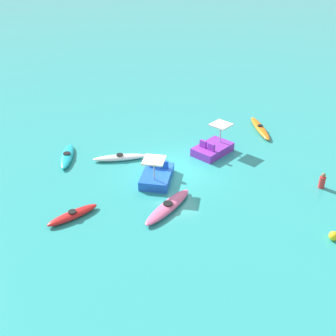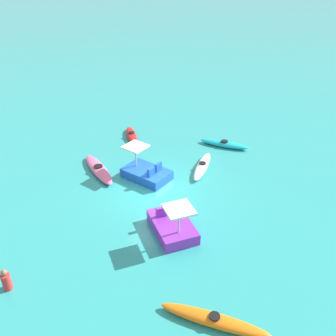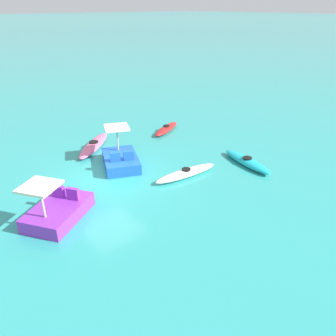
# 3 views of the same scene
# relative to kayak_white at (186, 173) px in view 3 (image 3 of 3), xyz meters

# --- Properties ---
(ground_plane) EXTENTS (600.00, 600.00, 0.00)m
(ground_plane) POSITION_rel_kayak_white_xyz_m (-2.80, 1.91, -0.16)
(ground_plane) COLOR teal
(kayak_white) EXTENTS (3.19, 0.96, 0.37)m
(kayak_white) POSITION_rel_kayak_white_xyz_m (0.00, 0.00, 0.00)
(kayak_white) COLOR white
(kayak_white) RESTS_ON ground_plane
(kayak_cyan) EXTENTS (1.29, 3.08, 0.37)m
(kayak_cyan) POSITION_rel_kayak_white_xyz_m (2.96, -1.02, 0.00)
(kayak_cyan) COLOR #19B7C6
(kayak_cyan) RESTS_ON ground_plane
(kayak_pink) EXTENTS (3.20, 2.84, 0.37)m
(kayak_pink) POSITION_rel_kayak_white_xyz_m (-1.38, 5.47, 0.00)
(kayak_pink) COLOR pink
(kayak_pink) RESTS_ON ground_plane
(kayak_red) EXTENTS (2.62, 1.59, 0.37)m
(kayak_red) POSITION_rel_kayak_white_xyz_m (3.12, 4.89, 0.00)
(kayak_red) COLOR red
(kayak_red) RESTS_ON ground_plane
(pedal_boat_purple) EXTENTS (2.83, 2.53, 1.68)m
(pedal_boat_purple) POSITION_rel_kayak_white_xyz_m (-5.54, 0.67, 0.17)
(pedal_boat_purple) COLOR purple
(pedal_boat_purple) RESTS_ON ground_plane
(pedal_boat_blue) EXTENTS (2.40, 2.81, 1.68)m
(pedal_boat_blue) POSITION_rel_kayak_white_xyz_m (-1.52, 2.78, 0.17)
(pedal_boat_blue) COLOR blue
(pedal_boat_blue) RESTS_ON ground_plane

